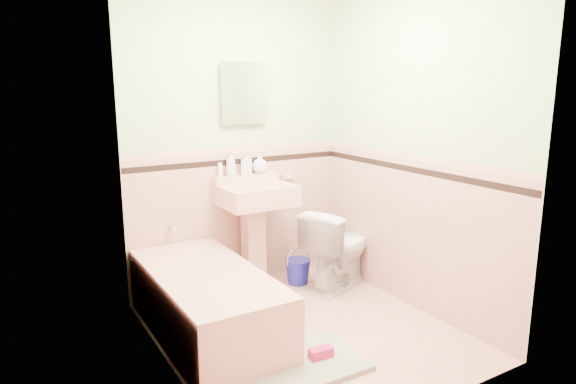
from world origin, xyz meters
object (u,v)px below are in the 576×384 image
shoe (321,353)px  toilet (338,248)px  soap_bottle_mid (246,163)px  medicine_cabinet (243,93)px  soap_bottle_right (260,163)px  bathtub (207,305)px  soap_bottle_left (231,163)px  bucket (298,271)px  sink (257,239)px

shoe → toilet: bearing=53.0°
soap_bottle_mid → shoe: (-0.19, -1.44, -1.04)m
medicine_cabinet → soap_bottle_right: (0.13, -0.03, -0.60)m
soap_bottle_mid → bathtub: bearing=-133.8°
soap_bottle_left → soap_bottle_right: bearing=0.0°
soap_bottle_right → bucket: bearing=-41.9°
soap_bottle_mid → soap_bottle_right: bearing=0.0°
medicine_cabinet → soap_bottle_mid: 0.59m
sink → soap_bottle_left: soap_bottle_left is taller
soap_bottle_mid → medicine_cabinet: bearing=91.1°
medicine_cabinet → soap_bottle_left: size_ratio=2.15×
soap_bottle_mid → soap_bottle_right: 0.13m
medicine_cabinet → sink: bearing=-90.0°
soap_bottle_right → shoe: size_ratio=1.09×
bathtub → shoe: bearing=-56.4°
medicine_cabinet → toilet: 1.57m
sink → medicine_cabinet: medicine_cabinet is taller
medicine_cabinet → toilet: (0.66, -0.50, -1.34)m
medicine_cabinet → bucket: 1.66m
toilet → soap_bottle_mid: bearing=33.1°
bucket → shoe: bearing=-115.7°
soap_bottle_left → soap_bottle_mid: bearing=0.0°
soap_bottle_left → shoe: 1.79m
toilet → soap_bottle_right: bearing=26.8°
soap_bottle_left → soap_bottle_mid: size_ratio=1.09×
medicine_cabinet → bucket: bearing=-33.7°
bathtub → soap_bottle_right: 1.39m
sink → soap_bottle_mid: (0.00, 0.18, 0.64)m
sink → soap_bottle_right: (0.13, 0.18, 0.62)m
medicine_cabinet → shoe: 2.21m
soap_bottle_left → toilet: (0.80, -0.47, -0.76)m
soap_bottle_mid → shoe: soap_bottle_mid is taller
soap_bottle_left → soap_bottle_mid: 0.15m
soap_bottle_mid → bucket: (0.39, -0.23, -1.00)m
bathtub → soap_bottle_mid: soap_bottle_mid is taller
sink → medicine_cabinet: size_ratio=2.03×
sink → soap_bottle_mid: 0.66m
soap_bottle_mid → bucket: bearing=-30.6°
soap_bottle_mid → toilet: (0.66, -0.47, -0.75)m
sink → soap_bottle_right: soap_bottle_right is taller
medicine_cabinet → bucket: size_ratio=2.07×
soap_bottle_mid → soap_bottle_left: bearing=180.0°
bathtub → soap_bottle_mid: (0.68, 0.71, 0.88)m
soap_bottle_right → toilet: (0.52, -0.47, -0.74)m
soap_bottle_left → bucket: soap_bottle_left is taller
bathtub → soap_bottle_left: size_ratio=6.92×
bucket → shoe: 1.35m
bucket → shoe: bucket is taller
soap_bottle_left → bucket: bearing=-23.3°
toilet → shoe: bearing=117.6°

